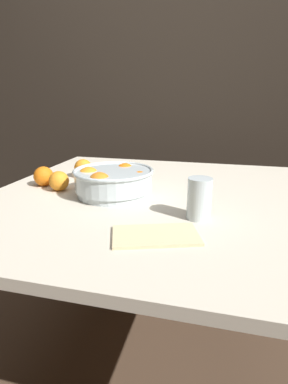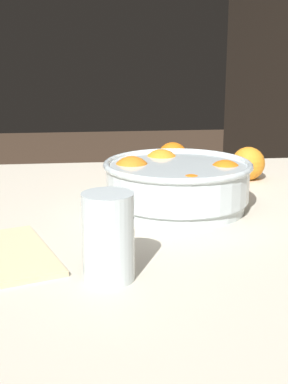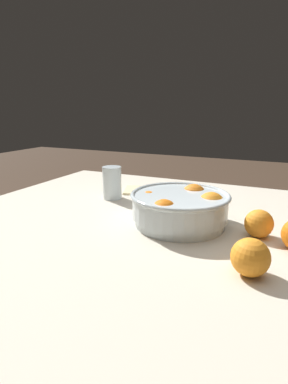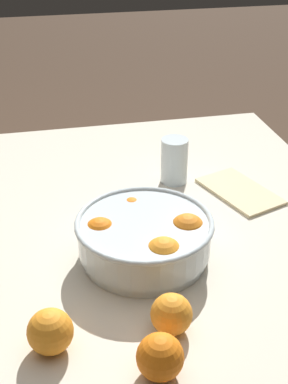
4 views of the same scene
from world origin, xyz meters
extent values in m
cube|color=beige|center=(0.00, 0.00, 0.73)|extent=(1.18, 1.17, 0.03)
cylinder|color=silver|center=(-0.14, -0.04, 0.75)|extent=(0.26, 0.26, 0.02)
cylinder|color=silver|center=(-0.14, -0.04, 0.80)|extent=(0.27, 0.27, 0.07)
torus|color=silver|center=(-0.14, -0.04, 0.83)|extent=(0.28, 0.28, 0.01)
sphere|color=orange|center=(-0.04, -0.03, 0.80)|extent=(0.07, 0.07, 0.07)
sphere|color=orange|center=(-0.12, 0.05, 0.80)|extent=(0.08, 0.08, 0.08)
sphere|color=orange|center=(-0.22, -0.06, 0.80)|extent=(0.08, 0.08, 0.08)
sphere|color=orange|center=(-0.15, -0.13, 0.80)|extent=(0.08, 0.08, 0.08)
cylinder|color=#F4A314|center=(0.18, -0.19, 0.79)|extent=(0.06, 0.06, 0.10)
cylinder|color=silver|center=(0.18, -0.19, 0.80)|extent=(0.07, 0.07, 0.12)
sphere|color=orange|center=(-0.35, -0.04, 0.78)|extent=(0.07, 0.07, 0.07)
sphere|color=orange|center=(-0.35, 0.16, 0.78)|extent=(0.08, 0.08, 0.08)
sphere|color=orange|center=(-0.44, 0.00, 0.78)|extent=(0.08, 0.08, 0.08)
cube|color=beige|center=(0.08, -0.34, 0.75)|extent=(0.24, 0.19, 0.01)
camera|label=1|loc=(0.22, -1.01, 1.08)|focal=28.00mm
camera|label=2|loc=(0.84, -0.22, 1.04)|focal=50.00mm
camera|label=3|loc=(-0.38, 0.74, 1.07)|focal=28.00mm
camera|label=4|loc=(-1.02, 0.15, 1.42)|focal=50.00mm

